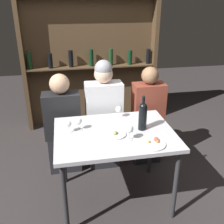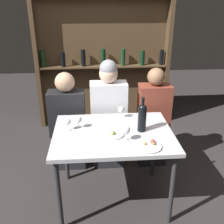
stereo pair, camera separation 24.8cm
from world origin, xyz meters
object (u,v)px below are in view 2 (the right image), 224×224
food_plate_0 (113,134)px  seated_person_center (108,117)px  food_plate_1 (148,146)px  seated_person_right (153,121)px  wine_glass_1 (78,120)px  wine_glass_3 (126,130)px  wine_bottle (142,116)px  seated_person_left (68,125)px  wine_glass_0 (121,110)px  wine_glass_2 (68,122)px

food_plate_0 → seated_person_center: size_ratio=0.15×
food_plate_0 → food_plate_1: (0.28, -0.22, -0.00)m
food_plate_0 → seated_person_center: 0.69m
food_plate_0 → seated_person_right: (0.54, 0.68, -0.21)m
wine_glass_1 → wine_glass_3: wine_glass_3 is taller
wine_bottle → seated_person_left: seated_person_left is taller
food_plate_0 → wine_glass_3: bearing=-43.5°
wine_glass_3 → food_plate_1: (0.18, -0.12, -0.09)m
wine_glass_3 → seated_person_right: size_ratio=0.11×
wine_bottle → seated_person_left: (-0.75, 0.61, -0.36)m
wine_glass_1 → food_plate_1: 0.72m
wine_glass_0 → seated_person_right: 0.60m
wine_glass_1 → wine_glass_0: bearing=24.7°
wine_glass_2 → wine_bottle: bearing=-5.4°
seated_person_left → wine_glass_3: bearing=-53.4°
wine_glass_0 → wine_glass_3: size_ratio=0.91×
wine_glass_1 → seated_person_center: bearing=57.9°
seated_person_left → seated_person_center: 0.48m
wine_bottle → wine_glass_3: (-0.17, -0.17, -0.05)m
seated_person_center → seated_person_right: size_ratio=1.08×
seated_person_right → seated_person_left: bearing=180.0°
wine_bottle → food_plate_0: bearing=-166.4°
food_plate_0 → seated_person_left: 0.86m
wine_glass_0 → seated_person_center: size_ratio=0.09×
wine_glass_2 → wine_glass_3: (0.52, -0.23, 0.02)m
wine_glass_2 → seated_person_left: size_ratio=0.10×
seated_person_center → seated_person_right: seated_person_center is taller
food_plate_0 → seated_person_center: (0.00, 0.68, -0.15)m
wine_bottle → wine_glass_0: bearing=118.5°
wine_glass_1 → food_plate_0: (0.31, -0.17, -0.07)m
wine_glass_2 → seated_person_right: 1.13m
wine_glass_2 → wine_glass_3: bearing=-24.3°
seated_person_right → wine_glass_0: bearing=-143.7°
food_plate_0 → seated_person_left: bearing=124.8°
wine_glass_3 → seated_person_right: 0.94m
wine_glass_3 → seated_person_center: bearing=97.5°
food_plate_1 → seated_person_left: size_ratio=0.19×
wine_glass_3 → seated_person_left: 1.02m
wine_bottle → wine_glass_1: 0.60m
wine_bottle → wine_glass_3: wine_bottle is taller
food_plate_1 → wine_glass_2: bearing=153.1°
wine_glass_0 → seated_person_center: (-0.11, 0.31, -0.23)m
wine_glass_3 → wine_glass_0: bearing=89.2°
wine_bottle → food_plate_0: wine_bottle is taller
wine_bottle → wine_glass_2: (-0.69, 0.07, -0.07)m
wine_glass_3 → food_plate_1: bearing=-33.8°
wine_glass_0 → seated_person_left: seated_person_left is taller
seated_person_center → seated_person_right: (0.53, -0.00, -0.06)m
wine_bottle → wine_glass_3: 0.24m
wine_glass_1 → wine_glass_2: size_ratio=1.04×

